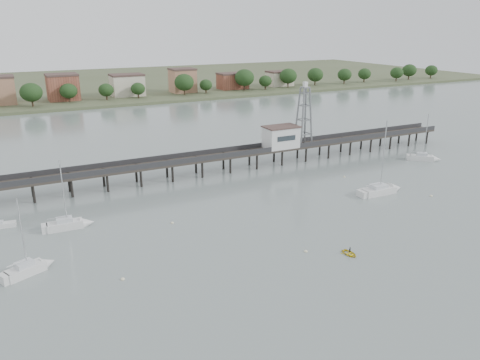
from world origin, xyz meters
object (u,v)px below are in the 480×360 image
object	(u,v)px
sailboat_b	(72,224)
white_tender	(4,225)
lattice_tower	(304,116)
sailboat_e	(426,158)
sailboat_d	(385,190)
yellow_dinghy	(349,255)
sailboat_a	(32,268)
pier	(184,161)

from	to	relation	value
sailboat_b	white_tender	bearing A→B (deg)	154.28
lattice_tower	sailboat_e	xyz separation A→B (m)	(27.47, -14.64, -10.45)
white_tender	sailboat_b	bearing A→B (deg)	-20.83
sailboat_d	yellow_dinghy	distance (m)	30.01
lattice_tower	sailboat_d	size ratio (longest dim) A/B	0.97
sailboat_e	sailboat_d	bearing A→B (deg)	-113.87
yellow_dinghy	sailboat_b	bearing A→B (deg)	138.02
lattice_tower	yellow_dinghy	world-z (taller)	lattice_tower
white_tender	sailboat_a	bearing A→B (deg)	-73.21
sailboat_a	sailboat_d	world-z (taller)	sailboat_d
pier	sailboat_d	distance (m)	43.14
pier	sailboat_a	distance (m)	45.40
sailboat_b	lattice_tower	bearing A→B (deg)	18.91
pier	sailboat_e	size ratio (longest dim) A/B	12.04
sailboat_e	lattice_tower	bearing A→B (deg)	-168.75
white_tender	yellow_dinghy	distance (m)	57.07
sailboat_e	white_tender	world-z (taller)	sailboat_e
sailboat_e	sailboat_b	bearing A→B (deg)	-138.96
sailboat_b	white_tender	size ratio (longest dim) A/B	3.53
yellow_dinghy	pier	bearing A→B (deg)	98.04
lattice_tower	sailboat_b	size ratio (longest dim) A/B	1.23
sailboat_b	sailboat_d	xyz separation A→B (m)	(59.31, -10.66, -0.02)
lattice_tower	sailboat_b	world-z (taller)	lattice_tower
sailboat_b	yellow_dinghy	bearing A→B (deg)	-36.74
pier	sailboat_e	xyz separation A→B (m)	(58.97, -14.64, -3.15)
sailboat_e	white_tender	xyz separation A→B (m)	(-95.75, 2.87, -0.23)
sailboat_e	white_tender	size ratio (longest dim) A/B	3.48
sailboat_d	white_tender	distance (m)	71.38
lattice_tower	white_tender	world-z (taller)	lattice_tower
sailboat_a	sailboat_e	xyz separation A→B (m)	(92.63, 15.66, -0.00)
sailboat_e	pier	bearing A→B (deg)	-154.63
sailboat_a	yellow_dinghy	xyz separation A→B (m)	(42.53, -15.72, -0.65)
white_tender	sailboat_e	bearing A→B (deg)	5.55
sailboat_a	white_tender	world-z (taller)	sailboat_a
lattice_tower	sailboat_b	xyz separation A→B (m)	(-58.05, -17.23, -10.46)
lattice_tower	sailboat_d	xyz separation A→B (m)	(1.26, -27.89, -10.47)
lattice_tower	sailboat_e	size ratio (longest dim) A/B	1.24
pier	yellow_dinghy	size ratio (longest dim) A/B	55.19
pier	lattice_tower	distance (m)	32.34
lattice_tower	yellow_dinghy	bearing A→B (deg)	-116.19
sailboat_a	sailboat_e	bearing A→B (deg)	-14.67
sailboat_e	sailboat_d	size ratio (longest dim) A/B	0.78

